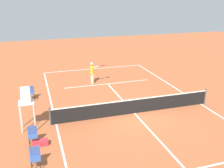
{
  "coord_description": "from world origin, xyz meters",
  "views": [
    {
      "loc": [
        5.76,
        13.68,
        7.06
      ],
      "look_at": [
        0.36,
        -3.54,
        0.8
      ],
      "focal_mm": 41.81,
      "sensor_mm": 36.0,
      "label": 1
    }
  ],
  "objects_px": {
    "tennis_ball": "(117,91)",
    "courtside_chair_far": "(33,135)",
    "courtside_chair_mid": "(31,92)",
    "player_serving": "(93,71)",
    "umpire_chair": "(26,102)",
    "equipment_bag": "(40,143)",
    "courtside_chair_near": "(35,157)"
  },
  "relations": [
    {
      "from": "player_serving",
      "to": "equipment_bag",
      "type": "distance_m",
      "value": 9.63
    },
    {
      "from": "courtside_chair_near",
      "to": "courtside_chair_mid",
      "type": "xyz_separation_m",
      "value": [
        0.03,
        -8.0,
        0.0
      ]
    },
    {
      "from": "courtside_chair_mid",
      "to": "courtside_chair_far",
      "type": "bearing_deg",
      "value": 89.73
    },
    {
      "from": "umpire_chair",
      "to": "courtside_chair_near",
      "type": "relative_size",
      "value": 2.54
    },
    {
      "from": "equipment_bag",
      "to": "courtside_chair_far",
      "type": "bearing_deg",
      "value": -34.44
    },
    {
      "from": "courtside_chair_near",
      "to": "courtside_chair_far",
      "type": "relative_size",
      "value": 1.0
    },
    {
      "from": "player_serving",
      "to": "equipment_bag",
      "type": "xyz_separation_m",
      "value": [
        4.65,
        8.38,
        -0.93
      ]
    },
    {
      "from": "umpire_chair",
      "to": "equipment_bag",
      "type": "distance_m",
      "value": 2.48
    },
    {
      "from": "player_serving",
      "to": "tennis_ball",
      "type": "relative_size",
      "value": 26.57
    },
    {
      "from": "player_serving",
      "to": "umpire_chair",
      "type": "relative_size",
      "value": 0.75
    },
    {
      "from": "player_serving",
      "to": "courtside_chair_near",
      "type": "height_order",
      "value": "player_serving"
    },
    {
      "from": "player_serving",
      "to": "tennis_ball",
      "type": "xyz_separation_m",
      "value": [
        -1.27,
        2.49,
        -1.05
      ]
    },
    {
      "from": "tennis_ball",
      "to": "player_serving",
      "type": "bearing_deg",
      "value": -62.91
    },
    {
      "from": "equipment_bag",
      "to": "umpire_chair",
      "type": "bearing_deg",
      "value": -75.39
    },
    {
      "from": "courtside_chair_mid",
      "to": "player_serving",
      "type": "bearing_deg",
      "value": -157.09
    },
    {
      "from": "umpire_chair",
      "to": "equipment_bag",
      "type": "xyz_separation_m",
      "value": [
        -0.51,
        1.94,
        -1.46
      ]
    },
    {
      "from": "courtside_chair_mid",
      "to": "equipment_bag",
      "type": "relative_size",
      "value": 1.25
    },
    {
      "from": "courtside_chair_near",
      "to": "equipment_bag",
      "type": "height_order",
      "value": "courtside_chair_near"
    },
    {
      "from": "courtside_chair_mid",
      "to": "courtside_chair_near",
      "type": "bearing_deg",
      "value": 90.2
    },
    {
      "from": "player_serving",
      "to": "courtside_chair_far",
      "type": "distance_m",
      "value": 9.57
    },
    {
      "from": "courtside_chair_near",
      "to": "equipment_bag",
      "type": "xyz_separation_m",
      "value": [
        -0.25,
        -1.71,
        -0.38
      ]
    },
    {
      "from": "tennis_ball",
      "to": "umpire_chair",
      "type": "relative_size",
      "value": 0.03
    },
    {
      "from": "tennis_ball",
      "to": "courtside_chair_far",
      "type": "relative_size",
      "value": 0.07
    },
    {
      "from": "umpire_chair",
      "to": "courtside_chair_mid",
      "type": "height_order",
      "value": "umpire_chair"
    },
    {
      "from": "tennis_ball",
      "to": "courtside_chair_far",
      "type": "height_order",
      "value": "courtside_chair_far"
    },
    {
      "from": "player_serving",
      "to": "umpire_chair",
      "type": "xyz_separation_m",
      "value": [
        5.16,
        6.44,
        0.52
      ]
    },
    {
      "from": "courtside_chair_mid",
      "to": "courtside_chair_far",
      "type": "distance_m",
      "value": 6.08
    },
    {
      "from": "courtside_chair_far",
      "to": "tennis_ball",
      "type": "bearing_deg",
      "value": -137.64
    },
    {
      "from": "tennis_ball",
      "to": "courtside_chair_far",
      "type": "bearing_deg",
      "value": 42.36
    },
    {
      "from": "umpire_chair",
      "to": "courtside_chair_near",
      "type": "bearing_deg",
      "value": 93.95
    },
    {
      "from": "tennis_ball",
      "to": "courtside_chair_near",
      "type": "bearing_deg",
      "value": 50.92
    },
    {
      "from": "player_serving",
      "to": "umpire_chair",
      "type": "distance_m",
      "value": 8.27
    }
  ]
}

